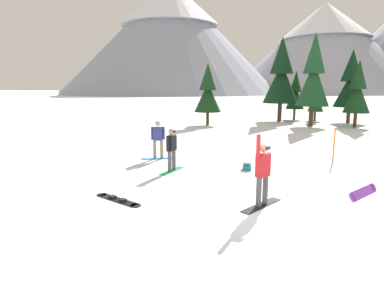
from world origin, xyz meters
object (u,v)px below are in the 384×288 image
pine_tree_slender (314,76)px  pine_tree_young (295,93)px  trail_marker_pole (334,145)px  snowboarder_foreground (263,172)px  pine_tree_tall (351,83)px  snowboarder_background (158,139)px  snowboarder_midground (172,149)px  loose_snowboard_far_spare (118,200)px  pine_tree_broad (358,91)px  loose_snowboard_near_left (363,192)px  pine_tree_leaning (316,98)px  pine_tree_twin (208,92)px  pine_tree_short (281,76)px  backpack_teal (247,166)px

pine_tree_slender → pine_tree_young: size_ratio=1.56×
pine_tree_young → trail_marker_pole: bearing=-94.7°
snowboarder_foreground → pine_tree_tall: 25.24m
snowboarder_background → pine_tree_young: bearing=65.2°
snowboarder_midground → pine_tree_slender: pine_tree_slender is taller
pine_tree_tall → loose_snowboard_far_spare: bearing=-120.4°
trail_marker_pole → pine_tree_broad: pine_tree_broad is taller
loose_snowboard_near_left → trail_marker_pole: size_ratio=0.90×
snowboarder_midground → pine_tree_broad: 20.30m
pine_tree_leaning → pine_tree_slender: bearing=-106.5°
pine_tree_twin → pine_tree_broad: pine_tree_broad is taller
loose_snowboard_near_left → pine_tree_young: size_ratio=0.28×
pine_tree_tall → pine_tree_young: size_ratio=1.35×
trail_marker_pole → pine_tree_short: size_ratio=0.19×
snowboarder_background → loose_snowboard_far_spare: snowboarder_background is taller
trail_marker_pole → pine_tree_twin: 15.27m
snowboarder_foreground → pine_tree_leaning: bearing=74.3°
pine_tree_twin → pine_tree_leaning: 11.52m
pine_tree_short → backpack_teal: bearing=-100.5°
pine_tree_young → pine_tree_short: bearing=-131.7°
snowboarder_foreground → trail_marker_pole: size_ratio=1.32×
loose_snowboard_far_spare → loose_snowboard_near_left: loose_snowboard_near_left is taller
backpack_teal → pine_tree_tall: size_ratio=0.08×
loose_snowboard_near_left → pine_tree_leaning: (3.82, 23.40, 2.16)m
loose_snowboard_near_left → pine_tree_twin: bearing=109.4°
loose_snowboard_far_spare → pine_tree_young: pine_tree_young is taller
loose_snowboard_near_left → pine_tree_tall: bearing=73.5°
snowboarder_foreground → snowboarder_background: 6.96m
snowboarder_background → pine_tree_slender: size_ratio=0.23×
snowboarder_foreground → snowboarder_background: bearing=128.0°
backpack_teal → pine_tree_broad: (9.23, 15.48, 2.86)m
snowboarder_midground → pine_tree_broad: (12.15, 16.13, 2.10)m
snowboarder_foreground → pine_tree_tall: pine_tree_tall is taller
snowboarder_background → pine_tree_young: (9.41, 20.36, 1.77)m
snowboarder_foreground → pine_tree_leaning: size_ratio=0.48×
snowboarder_midground → loose_snowboard_near_left: 6.70m
snowboarder_foreground → pine_tree_twin: size_ratio=0.38×
trail_marker_pole → pine_tree_short: pine_tree_short is taller
snowboarder_background → pine_tree_broad: 19.37m
pine_tree_leaning → pine_tree_short: pine_tree_short is taller
snowboarder_background → pine_tree_leaning: size_ratio=0.42×
pine_tree_broad → loose_snowboard_far_spare: bearing=-123.6°
pine_tree_young → pine_tree_broad: bearing=-59.0°
pine_tree_twin → pine_tree_young: 10.63m
snowboarder_midground → pine_tree_young: size_ratio=0.34×
backpack_teal → pine_tree_twin: 15.86m
loose_snowboard_far_spare → loose_snowboard_near_left: bearing=10.9°
pine_tree_tall → pine_tree_broad: 3.81m
snowboarder_foreground → pine_tree_short: bearing=81.9°
pine_tree_twin → pine_tree_slender: pine_tree_slender is taller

